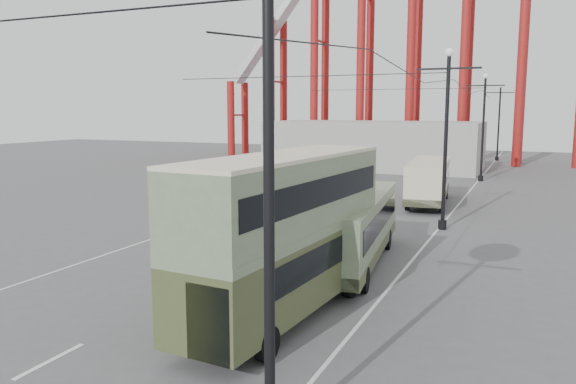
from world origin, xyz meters
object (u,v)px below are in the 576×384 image
at_px(single_decker_cream, 429,180).
at_px(pedestrian, 350,235).
at_px(double_decker_bus, 286,227).
at_px(lamp_post_near, 268,12).
at_px(single_decker_green, 353,226).

distance_m(single_decker_cream, pedestrian, 14.95).
relative_size(double_decker_bus, pedestrian, 5.19).
bearing_deg(single_decker_cream, pedestrian, -98.65).
relative_size(lamp_post_near, single_decker_cream, 1.15).
distance_m(lamp_post_near, single_decker_cream, 29.63).
relative_size(single_decker_green, pedestrian, 5.65).
distance_m(lamp_post_near, double_decker_bus, 8.37).
bearing_deg(single_decker_green, double_decker_bus, -97.88).
bearing_deg(single_decker_cream, lamp_post_near, -91.59).
distance_m(single_decker_green, pedestrian, 1.68).
bearing_deg(single_decker_cream, double_decker_bus, -96.55).
distance_m(double_decker_bus, pedestrian, 8.01).
relative_size(lamp_post_near, pedestrian, 5.98).
height_order(lamp_post_near, single_decker_green, lamp_post_near).
distance_m(double_decker_bus, single_decker_green, 6.47).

